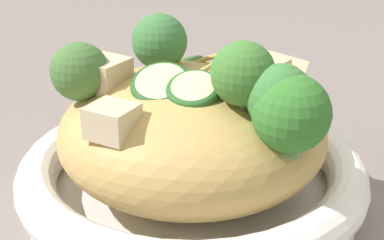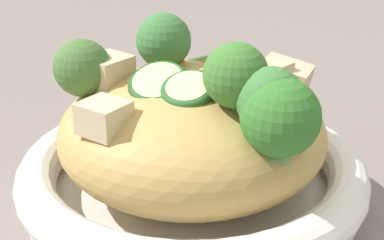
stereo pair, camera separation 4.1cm
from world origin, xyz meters
TOP-DOWN VIEW (x-y plane):
  - ground_plane at (0.00, 0.00)m, footprint 3.00×3.00m
  - serving_bowl at (0.00, 0.00)m, footprint 0.28×0.28m
  - noodle_heap at (-0.00, 0.00)m, footprint 0.21×0.21m
  - broccoli_florets at (0.01, -0.04)m, footprint 0.21×0.16m
  - carrot_coins at (0.03, 0.03)m, footprint 0.13×0.05m
  - zucchini_slices at (0.00, 0.01)m, footprint 0.13×0.18m
  - chicken_chunks at (0.00, -0.00)m, footprint 0.18×0.12m

SIDE VIEW (x-z plane):
  - ground_plane at x=0.00m, z-range 0.00..0.00m
  - serving_bowl at x=0.00m, z-range 0.00..0.05m
  - noodle_heap at x=0.00m, z-range 0.02..0.12m
  - zucchini_slices at x=0.00m, z-range 0.09..0.13m
  - chicken_chunks at x=0.00m, z-range 0.09..0.13m
  - carrot_coins at x=0.03m, z-range 0.09..0.13m
  - broccoli_florets at x=0.01m, z-range 0.09..0.16m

